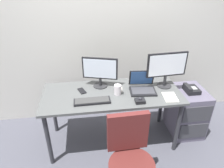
% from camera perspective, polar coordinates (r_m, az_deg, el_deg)
% --- Properties ---
extents(ground_plane, '(8.00, 8.00, 0.00)m').
position_cam_1_polar(ground_plane, '(2.99, 0.00, -14.86)').
color(ground_plane, '#484852').
extents(back_wall, '(6.00, 0.10, 2.80)m').
position_cam_1_polar(back_wall, '(2.92, -1.97, 15.78)').
color(back_wall, beige).
rests_on(back_wall, ground).
extents(desk, '(1.67, 0.70, 0.76)m').
position_cam_1_polar(desk, '(2.56, 0.00, -3.91)').
color(desk, '#4C4E4E').
rests_on(desk, ground).
extents(file_cabinet, '(0.42, 0.53, 0.66)m').
position_cam_1_polar(file_cabinet, '(3.10, 19.67, -7.03)').
color(file_cabinet, '#5A5568').
rests_on(file_cabinet, ground).
extents(desk_phone, '(0.17, 0.20, 0.09)m').
position_cam_1_polar(desk_phone, '(2.90, 20.85, -1.38)').
color(desk_phone, black).
rests_on(desk_phone, file_cabinet).
extents(office_chair, '(0.52, 0.52, 0.92)m').
position_cam_1_polar(office_chair, '(2.17, 4.95, -21.07)').
color(office_chair, black).
rests_on(office_chair, ground).
extents(monitor_main, '(0.51, 0.18, 0.45)m').
position_cam_1_polar(monitor_main, '(2.62, 14.78, 4.54)').
color(monitor_main, '#262628').
rests_on(monitor_main, desk).
extents(monitor_side, '(0.43, 0.18, 0.39)m').
position_cam_1_polar(monitor_side, '(2.56, -3.33, 3.68)').
color(monitor_side, '#262628').
rests_on(monitor_side, desk).
extents(keyboard, '(0.41, 0.14, 0.03)m').
position_cam_1_polar(keyboard, '(2.35, -5.47, -4.64)').
color(keyboard, black).
rests_on(keyboard, desk).
extents(laptop, '(0.33, 0.30, 0.24)m').
position_cam_1_polar(laptop, '(2.57, 8.32, -0.60)').
color(laptop, black).
rests_on(laptop, desk).
extents(trackball_mouse, '(0.11, 0.09, 0.07)m').
position_cam_1_polar(trackball_mouse, '(2.35, 7.69, -4.55)').
color(trackball_mouse, black).
rests_on(trackball_mouse, desk).
extents(coffee_mug, '(0.09, 0.08, 0.12)m').
position_cam_1_polar(coffee_mug, '(2.46, 1.64, -1.54)').
color(coffee_mug, silver).
rests_on(coffee_mug, desk).
extents(paper_notepad, '(0.17, 0.22, 0.01)m').
position_cam_1_polar(paper_notepad, '(2.52, 15.63, -3.48)').
color(paper_notepad, white).
rests_on(paper_notepad, desk).
extents(cell_phone, '(0.11, 0.16, 0.01)m').
position_cam_1_polar(cell_phone, '(2.57, -8.27, -1.87)').
color(cell_phone, black).
rests_on(cell_phone, desk).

